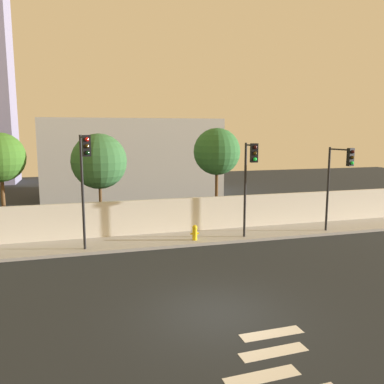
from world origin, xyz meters
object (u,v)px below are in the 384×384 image
at_px(traffic_light_right, 85,168).
at_px(roadside_tree_midleft, 0,158).
at_px(roadside_tree_midright, 99,161).
at_px(roadside_tree_rightmost, 217,152).
at_px(traffic_light_left, 340,171).
at_px(fire_hydrant, 195,232).
at_px(traffic_light_center, 250,170).

distance_m(traffic_light_right, roadside_tree_midleft, 5.66).
relative_size(roadside_tree_midright, roadside_tree_rightmost, 0.95).
relative_size(traffic_light_left, traffic_light_right, 0.87).
relative_size(fire_hydrant, roadside_tree_midleft, 0.14).
distance_m(traffic_light_center, roadside_tree_rightmost, 4.12).
bearing_deg(roadside_tree_midright, traffic_light_right, -101.55).
bearing_deg(traffic_light_left, fire_hydrant, 173.93).
relative_size(traffic_light_right, roadside_tree_midleft, 0.95).
xyz_separation_m(traffic_light_left, roadside_tree_rightmost, (-5.25, 4.24, 0.84)).
bearing_deg(traffic_light_left, traffic_light_right, 178.82).
height_order(traffic_light_right, fire_hydrant, traffic_light_right).
bearing_deg(roadside_tree_rightmost, roadside_tree_midleft, 180.00).
distance_m(roadside_tree_midleft, roadside_tree_rightmost, 11.50).
bearing_deg(traffic_light_left, roadside_tree_rightmost, 141.05).
height_order(fire_hydrant, roadside_tree_midleft, roadside_tree_midleft).
bearing_deg(fire_hydrant, roadside_tree_midleft, 159.48).
relative_size(traffic_light_right, roadside_tree_rightmost, 0.91).
bearing_deg(traffic_light_right, traffic_light_left, -1.18).
height_order(fire_hydrant, roadside_tree_midright, roadside_tree_midright).
xyz_separation_m(traffic_light_left, roadside_tree_midleft, (-16.75, 4.24, 0.72)).
bearing_deg(traffic_light_left, roadside_tree_midleft, 165.79).
bearing_deg(fire_hydrant, traffic_light_left, -6.07).
distance_m(traffic_light_center, roadside_tree_midleft, 12.47).
xyz_separation_m(traffic_light_left, traffic_light_center, (-4.96, 0.19, 0.17)).
height_order(traffic_light_center, traffic_light_right, traffic_light_right).
xyz_separation_m(roadside_tree_midright, roadside_tree_rightmost, (6.67, -0.00, 0.42)).
distance_m(traffic_light_left, fire_hydrant, 8.15).
bearing_deg(traffic_light_center, roadside_tree_rightmost, 93.96).
height_order(traffic_light_left, roadside_tree_rightmost, roadside_tree_rightmost).
bearing_deg(traffic_light_right, fire_hydrant, 6.03).
xyz_separation_m(traffic_light_left, roadside_tree_midright, (-11.91, 4.24, 0.43)).
bearing_deg(roadside_tree_rightmost, fire_hydrant, -124.16).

